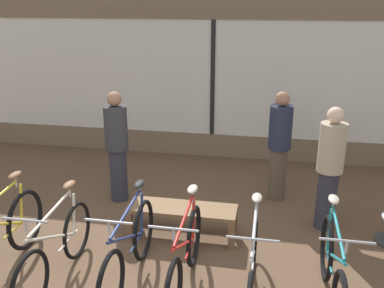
{
  "coord_description": "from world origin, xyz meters",
  "views": [
    {
      "loc": [
        1.09,
        -3.84,
        2.97
      ],
      "look_at": [
        0.0,
        1.94,
        0.95
      ],
      "focal_mm": 40.0,
      "sensor_mm": 36.0,
      "label": 1
    }
  ],
  "objects_px": {
    "bicycle_right": "(252,268)",
    "bicycle_center_left": "(129,252)",
    "bicycle_left": "(57,250)",
    "bicycle_center_right": "(185,259)",
    "customer_mid_floor": "(279,144)",
    "display_bench": "(182,212)",
    "bicycle_far_right": "(332,272)",
    "customer_near_rack": "(117,145)",
    "customer_by_window": "(330,165)",
    "bicycle_far_left": "(1,239)"
  },
  "relations": [
    {
      "from": "display_bench",
      "to": "customer_by_window",
      "type": "height_order",
      "value": "customer_by_window"
    },
    {
      "from": "bicycle_center_left",
      "to": "customer_by_window",
      "type": "relative_size",
      "value": 1.07
    },
    {
      "from": "bicycle_center_right",
      "to": "bicycle_left",
      "type": "bearing_deg",
      "value": -176.15
    },
    {
      "from": "display_bench",
      "to": "customer_near_rack",
      "type": "xyz_separation_m",
      "value": [
        -1.18,
        0.88,
        0.55
      ]
    },
    {
      "from": "customer_mid_floor",
      "to": "bicycle_right",
      "type": "bearing_deg",
      "value": -95.83
    },
    {
      "from": "customer_near_rack",
      "to": "customer_by_window",
      "type": "xyz_separation_m",
      "value": [
        3.03,
        -0.28,
        0.02
      ]
    },
    {
      "from": "bicycle_far_left",
      "to": "bicycle_center_right",
      "type": "distance_m",
      "value": 2.11
    },
    {
      "from": "bicycle_far_left",
      "to": "bicycle_far_right",
      "type": "xyz_separation_m",
      "value": [
        3.59,
        0.05,
        -0.01
      ]
    },
    {
      "from": "bicycle_far_left",
      "to": "bicycle_right",
      "type": "distance_m",
      "value": 2.81
    },
    {
      "from": "bicycle_left",
      "to": "customer_by_window",
      "type": "distance_m",
      "value": 3.52
    },
    {
      "from": "bicycle_left",
      "to": "bicycle_far_right",
      "type": "bearing_deg",
      "value": 2.55
    },
    {
      "from": "bicycle_left",
      "to": "customer_near_rack",
      "type": "relative_size",
      "value": 1.01
    },
    {
      "from": "customer_near_rack",
      "to": "bicycle_center_right",
      "type": "bearing_deg",
      "value": -53.82
    },
    {
      "from": "bicycle_center_left",
      "to": "customer_near_rack",
      "type": "height_order",
      "value": "customer_near_rack"
    },
    {
      "from": "bicycle_far_right",
      "to": "customer_near_rack",
      "type": "relative_size",
      "value": 1.03
    },
    {
      "from": "bicycle_center_left",
      "to": "customer_near_rack",
      "type": "relative_size",
      "value": 1.06
    },
    {
      "from": "bicycle_far_left",
      "to": "display_bench",
      "type": "height_order",
      "value": "bicycle_far_left"
    },
    {
      "from": "bicycle_right",
      "to": "customer_near_rack",
      "type": "height_order",
      "value": "customer_near_rack"
    },
    {
      "from": "bicycle_left",
      "to": "bicycle_right",
      "type": "height_order",
      "value": "bicycle_left"
    },
    {
      "from": "bicycle_left",
      "to": "customer_by_window",
      "type": "relative_size",
      "value": 1.02
    },
    {
      "from": "bicycle_far_right",
      "to": "bicycle_center_right",
      "type": "bearing_deg",
      "value": -178.67
    },
    {
      "from": "display_bench",
      "to": "customer_by_window",
      "type": "xyz_separation_m",
      "value": [
        1.85,
        0.6,
        0.56
      ]
    },
    {
      "from": "bicycle_far_left",
      "to": "bicycle_left",
      "type": "distance_m",
      "value": 0.71
    },
    {
      "from": "bicycle_center_left",
      "to": "customer_near_rack",
      "type": "distance_m",
      "value": 2.17
    },
    {
      "from": "customer_near_rack",
      "to": "customer_mid_floor",
      "type": "relative_size",
      "value": 1.0
    },
    {
      "from": "display_bench",
      "to": "customer_near_rack",
      "type": "relative_size",
      "value": 0.83
    },
    {
      "from": "bicycle_far_left",
      "to": "display_bench",
      "type": "relative_size",
      "value": 1.26
    },
    {
      "from": "bicycle_center_right",
      "to": "customer_by_window",
      "type": "distance_m",
      "value": 2.37
    },
    {
      "from": "bicycle_right",
      "to": "customer_mid_floor",
      "type": "height_order",
      "value": "customer_mid_floor"
    },
    {
      "from": "bicycle_center_left",
      "to": "customer_by_window",
      "type": "height_order",
      "value": "customer_by_window"
    },
    {
      "from": "display_bench",
      "to": "customer_near_rack",
      "type": "height_order",
      "value": "customer_near_rack"
    },
    {
      "from": "bicycle_center_left",
      "to": "bicycle_far_right",
      "type": "bearing_deg",
      "value": 0.68
    },
    {
      "from": "bicycle_left",
      "to": "customer_mid_floor",
      "type": "height_order",
      "value": "customer_mid_floor"
    },
    {
      "from": "bicycle_right",
      "to": "bicycle_center_left",
      "type": "bearing_deg",
      "value": 179.52
    },
    {
      "from": "bicycle_center_right",
      "to": "customer_mid_floor",
      "type": "xyz_separation_m",
      "value": [
        0.95,
        2.45,
        0.5
      ]
    },
    {
      "from": "bicycle_far_right",
      "to": "customer_mid_floor",
      "type": "bearing_deg",
      "value": 102.48
    },
    {
      "from": "bicycle_far_left",
      "to": "customer_mid_floor",
      "type": "height_order",
      "value": "customer_mid_floor"
    },
    {
      "from": "bicycle_center_left",
      "to": "display_bench",
      "type": "relative_size",
      "value": 1.28
    },
    {
      "from": "bicycle_far_right",
      "to": "customer_near_rack",
      "type": "distance_m",
      "value": 3.53
    },
    {
      "from": "bicycle_left",
      "to": "display_bench",
      "type": "relative_size",
      "value": 1.23
    },
    {
      "from": "bicycle_far_left",
      "to": "bicycle_center_left",
      "type": "bearing_deg",
      "value": 1.07
    },
    {
      "from": "bicycle_center_right",
      "to": "customer_by_window",
      "type": "bearing_deg",
      "value": 46.43
    },
    {
      "from": "bicycle_right",
      "to": "customer_mid_floor",
      "type": "bearing_deg",
      "value": 84.17
    },
    {
      "from": "bicycle_far_right",
      "to": "customer_by_window",
      "type": "distance_m",
      "value": 1.73
    },
    {
      "from": "display_bench",
      "to": "bicycle_far_right",
      "type": "bearing_deg",
      "value": -30.95
    },
    {
      "from": "bicycle_center_right",
      "to": "bicycle_right",
      "type": "xyz_separation_m",
      "value": [
        0.7,
        -0.0,
        -0.02
      ]
    },
    {
      "from": "bicycle_center_left",
      "to": "bicycle_far_right",
      "type": "distance_m",
      "value": 2.1
    },
    {
      "from": "bicycle_far_left",
      "to": "bicycle_center_right",
      "type": "bearing_deg",
      "value": 0.5
    },
    {
      "from": "bicycle_far_left",
      "to": "customer_near_rack",
      "type": "height_order",
      "value": "customer_near_rack"
    },
    {
      "from": "bicycle_center_left",
      "to": "customer_mid_floor",
      "type": "height_order",
      "value": "customer_mid_floor"
    }
  ]
}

